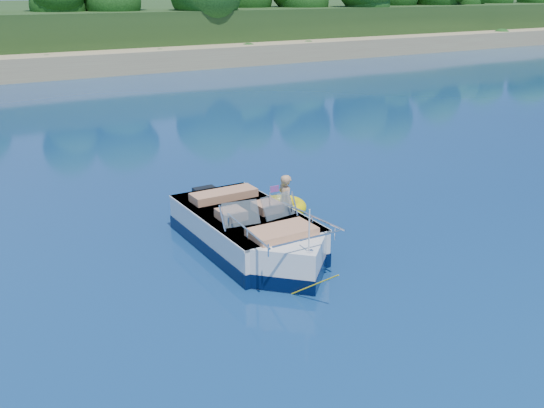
# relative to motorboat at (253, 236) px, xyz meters

# --- Properties ---
(ground) EXTENTS (160.00, 160.00, 0.00)m
(ground) POSITION_rel_motorboat_xyz_m (2.14, -3.93, -0.38)
(ground) COLOR #0B204E
(ground) RESTS_ON ground
(motorboat) EXTENTS (2.15, 5.84, 1.94)m
(motorboat) POSITION_rel_motorboat_xyz_m (0.00, 0.00, 0.00)
(motorboat) COLOR silver
(motorboat) RESTS_ON ground
(tow_tube) EXTENTS (1.76, 1.76, 0.36)m
(tow_tube) POSITION_rel_motorboat_xyz_m (2.02, 1.95, -0.28)
(tow_tube) COLOR #F5DB01
(tow_tube) RESTS_ON ground
(boy) EXTENTS (0.41, 0.86, 1.67)m
(boy) POSITION_rel_motorboat_xyz_m (2.05, 1.86, -0.38)
(boy) COLOR tan
(boy) RESTS_ON ground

